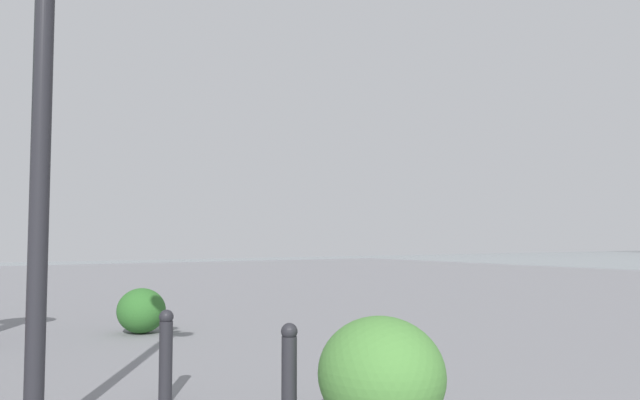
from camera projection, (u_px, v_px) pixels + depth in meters
lamppost at (43, 59)px, 4.60m from camera, size 0.98×0.28×4.23m
bollard_near at (289, 374)px, 4.77m from camera, size 0.13×0.13×0.81m
bollard_mid at (166, 353)px, 5.58m from camera, size 0.13×0.13×0.82m
shrub_low at (141, 311)px, 9.57m from camera, size 0.82×0.73×0.69m
shrub_round at (381, 375)px, 4.67m from camera, size 1.03×0.93×0.88m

